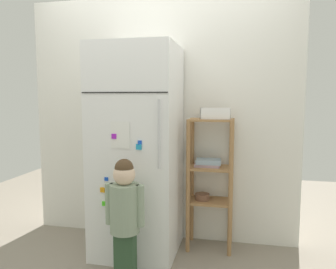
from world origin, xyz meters
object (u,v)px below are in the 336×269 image
object	(u,v)px
refrigerator	(137,151)
fruit_bin	(215,115)
child_standing	(125,208)
pantry_shelf_unit	(209,174)

from	to	relation	value
refrigerator	fruit_bin	world-z (taller)	refrigerator
refrigerator	child_standing	xyz separation A→B (m)	(0.05, -0.50, -0.34)
child_standing	fruit_bin	size ratio (longest dim) A/B	3.60
child_standing	pantry_shelf_unit	world-z (taller)	pantry_shelf_unit
refrigerator	fruit_bin	xyz separation A→B (m)	(0.66, 0.17, 0.32)
refrigerator	fruit_bin	distance (m)	0.75
child_standing	pantry_shelf_unit	distance (m)	0.90
fruit_bin	pantry_shelf_unit	bearing A→B (deg)	155.99
refrigerator	child_standing	bearing A→B (deg)	-83.76
refrigerator	pantry_shelf_unit	distance (m)	0.68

